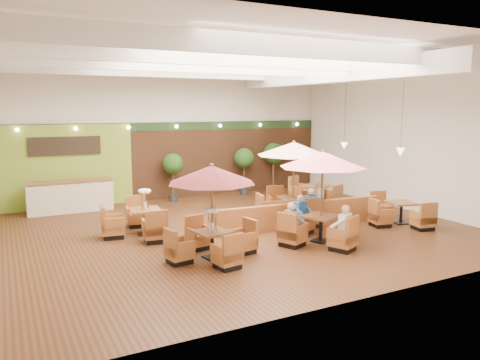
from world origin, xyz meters
TOP-DOWN VIEW (x-y plane):
  - room at (0.25, 1.22)m, footprint 14.04×14.00m
  - service_counter at (-4.40, 5.10)m, footprint 3.00×0.75m
  - booth_divider at (1.93, -0.69)m, footprint 5.93×0.55m
  - table_0 at (-1.89, -2.21)m, footprint 2.47×2.47m
  - table_1 at (1.43, -2.29)m, footprint 2.63×2.79m
  - table_2 at (2.21, 0.26)m, footprint 2.79×2.79m
  - table_3 at (-3.04, 0.83)m, footprint 1.85×2.70m
  - table_4 at (4.91, -1.77)m, footprint 1.77×2.55m
  - table_5 at (4.26, 1.83)m, footprint 1.22×2.95m
  - topiary_0 at (-0.34, 5.30)m, footprint 0.85×0.85m
  - topiary_1 at (2.96, 5.30)m, footprint 0.89×0.89m
  - topiary_2 at (4.48, 5.30)m, footprint 0.97×0.97m
  - diner_0 at (1.49, -3.26)m, footprint 0.45×0.43m
  - diner_1 at (1.49, -1.31)m, footprint 0.40×0.36m
  - diner_2 at (0.52, -2.28)m, footprint 0.38×0.43m
  - diner_3 at (2.21, -0.75)m, footprint 0.45×0.41m
  - diner_4 at (3.22, 0.26)m, footprint 0.34×0.40m

SIDE VIEW (x-z plane):
  - table_4 at x=4.91m, z-range -0.12..0.80m
  - table_5 at x=4.26m, z-range -0.12..0.91m
  - booth_divider at x=1.93m, z-range 0.00..0.82m
  - table_3 at x=-3.04m, z-range -0.32..1.24m
  - service_counter at x=-4.40m, z-range -0.01..1.17m
  - diner_1 at x=1.49m, z-range 0.37..1.11m
  - diner_4 at x=3.22m, z-range 0.36..1.15m
  - diner_2 at x=0.52m, z-range 0.36..1.15m
  - diner_0 at x=1.49m, z-range 0.36..1.17m
  - diner_3 at x=2.21m, z-range 0.36..1.17m
  - topiary_0 at x=-0.34m, z-range 0.48..2.46m
  - topiary_1 at x=2.96m, z-range 0.50..2.56m
  - topiary_2 at x=4.48m, z-range 0.55..2.79m
  - table_0 at x=-1.89m, z-range 0.44..2.90m
  - table_2 at x=2.21m, z-range 0.49..3.23m
  - table_1 at x=1.43m, z-range 0.58..3.25m
  - room at x=0.25m, z-range 0.87..6.39m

